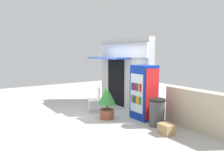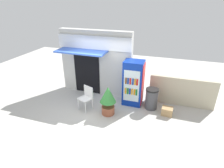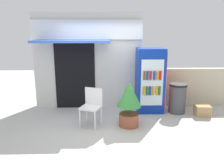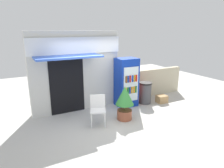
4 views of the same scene
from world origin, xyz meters
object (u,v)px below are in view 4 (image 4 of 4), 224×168
Objects in this scene: drink_cooler at (127,82)px; plastic_chair at (98,107)px; trash_bin at (145,93)px; cardboard_box at (162,99)px; potted_plant_near_shop at (125,101)px.

drink_cooler reaches higher than plastic_chair.
cardboard_box is (0.63, -0.26, -0.28)m from trash_bin.
trash_bin reaches higher than cardboard_box.
plastic_chair is 1.09× the size of trash_bin.
plastic_chair is (-1.58, -0.93, -0.36)m from drink_cooler.
potted_plant_near_shop is at bearing -5.51° from plastic_chair.
trash_bin is at bearing -11.08° from drink_cooler.
plastic_chair reaches higher than cardboard_box.
plastic_chair is at bearing -170.07° from cardboard_box.
potted_plant_near_shop is at bearing -124.29° from drink_cooler.
trash_bin is at bearing 18.46° from plastic_chair.
drink_cooler is 4.63× the size of cardboard_box.
cardboard_box is (2.97, 0.52, -0.40)m from plastic_chair.
cardboard_box is (2.08, 0.61, -0.49)m from potted_plant_near_shop.
potted_plant_near_shop is (-0.70, -1.02, -0.27)m from drink_cooler.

